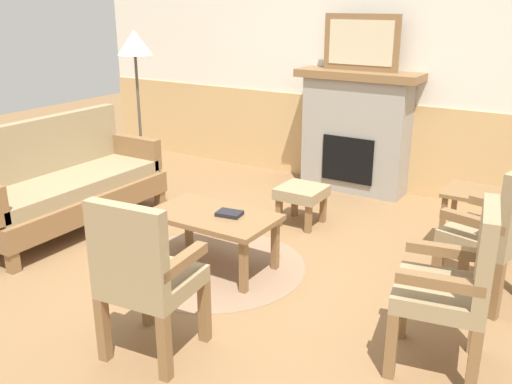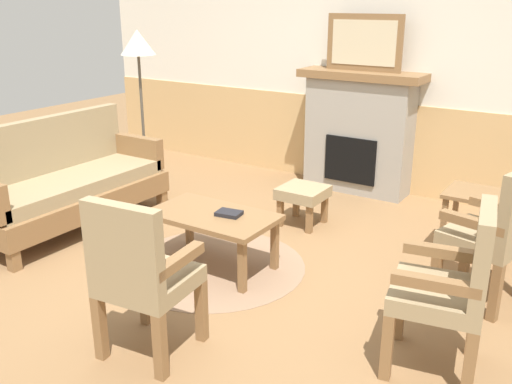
{
  "view_description": "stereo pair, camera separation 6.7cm",
  "coord_description": "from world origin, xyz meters",
  "px_view_note": "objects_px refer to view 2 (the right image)",
  "views": [
    {
      "loc": [
        2.2,
        -3.17,
        1.98
      ],
      "look_at": [
        0.0,
        0.35,
        0.55
      ],
      "focal_mm": 39.55,
      "sensor_mm": 36.0,
      "label": 1
    },
    {
      "loc": [
        2.26,
        -3.14,
        1.98
      ],
      "look_at": [
        0.0,
        0.35,
        0.55
      ],
      "focal_mm": 39.55,
      "sensor_mm": 36.0,
      "label": 2
    }
  ],
  "objects_px": {
    "framed_picture": "(364,43)",
    "armchair_near_fireplace": "(497,229)",
    "floor_lamp_by_couch": "(138,53)",
    "footstool": "(303,195)",
    "fireplace": "(359,131)",
    "armchair_front_left": "(141,272)",
    "coffee_table": "(213,220)",
    "side_table": "(475,206)",
    "couch": "(68,185)",
    "book_on_table": "(229,213)",
    "armchair_by_window_left": "(452,283)"
  },
  "relations": [
    {
      "from": "fireplace",
      "to": "armchair_near_fireplace",
      "type": "bearing_deg",
      "value": -45.17
    },
    {
      "from": "footstool",
      "to": "armchair_by_window_left",
      "type": "relative_size",
      "value": 0.41
    },
    {
      "from": "fireplace",
      "to": "armchair_by_window_left",
      "type": "xyz_separation_m",
      "value": [
        1.68,
        -2.66,
        -0.11
      ]
    },
    {
      "from": "couch",
      "to": "coffee_table",
      "type": "xyz_separation_m",
      "value": [
        1.59,
        0.05,
        -0.01
      ]
    },
    {
      "from": "coffee_table",
      "to": "armchair_front_left",
      "type": "distance_m",
      "value": 1.21
    },
    {
      "from": "framed_picture",
      "to": "book_on_table",
      "type": "distance_m",
      "value": 2.54
    },
    {
      "from": "footstool",
      "to": "armchair_near_fireplace",
      "type": "bearing_deg",
      "value": -17.51
    },
    {
      "from": "book_on_table",
      "to": "armchair_front_left",
      "type": "height_order",
      "value": "armchair_front_left"
    },
    {
      "from": "couch",
      "to": "armchair_by_window_left",
      "type": "distance_m",
      "value": 3.47
    },
    {
      "from": "coffee_table",
      "to": "book_on_table",
      "type": "distance_m",
      "value": 0.15
    },
    {
      "from": "coffee_table",
      "to": "book_on_table",
      "type": "xyz_separation_m",
      "value": [
        0.13,
        0.04,
        0.07
      ]
    },
    {
      "from": "fireplace",
      "to": "couch",
      "type": "height_order",
      "value": "fireplace"
    },
    {
      "from": "couch",
      "to": "coffee_table",
      "type": "height_order",
      "value": "couch"
    },
    {
      "from": "armchair_front_left",
      "to": "armchair_by_window_left",
      "type": "bearing_deg",
      "value": 28.53
    },
    {
      "from": "armchair_near_fireplace",
      "to": "floor_lamp_by_couch",
      "type": "xyz_separation_m",
      "value": [
        -3.73,
        0.6,
        0.91
      ]
    },
    {
      "from": "couch",
      "to": "armchair_by_window_left",
      "type": "bearing_deg",
      "value": -4.64
    },
    {
      "from": "fireplace",
      "to": "couch",
      "type": "relative_size",
      "value": 0.72
    },
    {
      "from": "side_table",
      "to": "floor_lamp_by_couch",
      "type": "relative_size",
      "value": 0.33
    },
    {
      "from": "framed_picture",
      "to": "footstool",
      "type": "relative_size",
      "value": 2.0
    },
    {
      "from": "fireplace",
      "to": "framed_picture",
      "type": "bearing_deg",
      "value": 90.0
    },
    {
      "from": "armchair_front_left",
      "to": "coffee_table",
      "type": "bearing_deg",
      "value": 107.71
    },
    {
      "from": "side_table",
      "to": "armchair_front_left",
      "type": "bearing_deg",
      "value": -117.6
    },
    {
      "from": "book_on_table",
      "to": "armchair_by_window_left",
      "type": "distance_m",
      "value": 1.77
    },
    {
      "from": "framed_picture",
      "to": "couch",
      "type": "distance_m",
      "value": 3.18
    },
    {
      "from": "couch",
      "to": "armchair_near_fireplace",
      "type": "relative_size",
      "value": 1.84
    },
    {
      "from": "framed_picture",
      "to": "couch",
      "type": "xyz_separation_m",
      "value": [
        -1.77,
        -2.38,
        -1.16
      ]
    },
    {
      "from": "armchair_near_fireplace",
      "to": "armchair_by_window_left",
      "type": "bearing_deg",
      "value": -92.95
    },
    {
      "from": "couch",
      "to": "armchair_near_fireplace",
      "type": "xyz_separation_m",
      "value": [
        3.5,
        0.64,
        0.14
      ]
    },
    {
      "from": "armchair_front_left",
      "to": "footstool",
      "type": "bearing_deg",
      "value": 95.01
    },
    {
      "from": "couch",
      "to": "armchair_front_left",
      "type": "height_order",
      "value": "same"
    },
    {
      "from": "book_on_table",
      "to": "armchair_near_fireplace",
      "type": "relative_size",
      "value": 0.19
    },
    {
      "from": "armchair_near_fireplace",
      "to": "side_table",
      "type": "height_order",
      "value": "armchair_near_fireplace"
    },
    {
      "from": "framed_picture",
      "to": "book_on_table",
      "type": "relative_size",
      "value": 4.34
    },
    {
      "from": "coffee_table",
      "to": "floor_lamp_by_couch",
      "type": "xyz_separation_m",
      "value": [
        -1.83,
        1.19,
        1.06
      ]
    },
    {
      "from": "fireplace",
      "to": "side_table",
      "type": "height_order",
      "value": "fireplace"
    },
    {
      "from": "framed_picture",
      "to": "armchair_near_fireplace",
      "type": "distance_m",
      "value": 2.65
    },
    {
      "from": "book_on_table",
      "to": "footstool",
      "type": "height_order",
      "value": "book_on_table"
    },
    {
      "from": "floor_lamp_by_couch",
      "to": "side_table",
      "type": "bearing_deg",
      "value": 1.33
    },
    {
      "from": "armchair_near_fireplace",
      "to": "side_table",
      "type": "distance_m",
      "value": 0.74
    },
    {
      "from": "armchair_front_left",
      "to": "floor_lamp_by_couch",
      "type": "bearing_deg",
      "value": 133.26
    },
    {
      "from": "couch",
      "to": "armchair_front_left",
      "type": "relative_size",
      "value": 1.84
    },
    {
      "from": "coffee_table",
      "to": "book_on_table",
      "type": "bearing_deg",
      "value": 16.84
    },
    {
      "from": "coffee_table",
      "to": "side_table",
      "type": "distance_m",
      "value": 2.06
    },
    {
      "from": "coffee_table",
      "to": "book_on_table",
      "type": "relative_size",
      "value": 5.21
    },
    {
      "from": "armchair_near_fireplace",
      "to": "floor_lamp_by_couch",
      "type": "relative_size",
      "value": 0.58
    },
    {
      "from": "framed_picture",
      "to": "side_table",
      "type": "xyz_separation_m",
      "value": [
        1.44,
        -1.06,
        -1.13
      ]
    },
    {
      "from": "footstool",
      "to": "floor_lamp_by_couch",
      "type": "distance_m",
      "value": 2.31
    },
    {
      "from": "armchair_near_fireplace",
      "to": "book_on_table",
      "type": "bearing_deg",
      "value": -162.72
    },
    {
      "from": "coffee_table",
      "to": "side_table",
      "type": "relative_size",
      "value": 1.75
    },
    {
      "from": "couch",
      "to": "book_on_table",
      "type": "xyz_separation_m",
      "value": [
        1.72,
        0.09,
        0.06
      ]
    }
  ]
}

